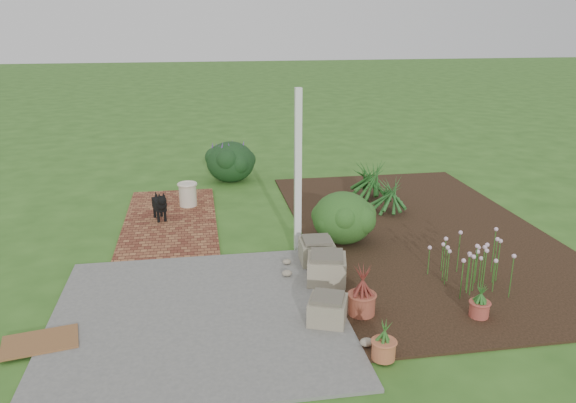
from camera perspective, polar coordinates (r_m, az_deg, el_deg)
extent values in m
plane|color=#305D1D|center=(8.65, -0.88, -5.30)|extent=(80.00, 80.00, 0.00)
cube|color=#626260|center=(7.00, -9.07, -11.39)|extent=(3.50, 3.50, 0.04)
cube|color=brown|center=(10.21, -11.85, -1.83)|extent=(1.60, 3.50, 0.04)
cube|color=black|center=(9.74, 13.40, -2.96)|extent=(4.00, 7.00, 0.03)
cube|color=white|center=(8.37, 1.01, 2.98)|extent=(0.10, 0.10, 2.50)
cube|color=#776E59|center=(6.71, 4.04, -10.97)|extent=(0.56, 0.56, 0.29)
cube|color=gray|center=(7.65, 3.94, -6.88)|extent=(0.62, 0.62, 0.34)
cube|color=#76715B|center=(8.22, 2.93, -5.12)|extent=(0.49, 0.49, 0.32)
cube|color=brown|center=(6.92, -23.88, -12.91)|extent=(0.88, 0.66, 0.02)
cube|color=black|center=(10.12, -12.96, -0.28)|extent=(0.27, 0.42, 0.17)
cylinder|color=black|center=(10.04, -13.04, -1.55)|extent=(0.05, 0.05, 0.20)
cylinder|color=black|center=(10.06, -12.38, -1.46)|extent=(0.05, 0.05, 0.20)
cylinder|color=black|center=(10.30, -13.39, -1.07)|extent=(0.05, 0.05, 0.20)
cylinder|color=black|center=(10.32, -12.74, -0.98)|extent=(0.05, 0.05, 0.20)
sphere|color=black|center=(9.85, -12.70, 0.10)|extent=(0.16, 0.16, 0.16)
cone|color=black|center=(10.28, -13.27, 0.68)|extent=(0.10, 0.13, 0.15)
cylinder|color=beige|center=(10.78, -10.15, 0.69)|extent=(0.39, 0.39, 0.43)
ellipsoid|color=#133C14|center=(8.94, 5.62, -1.51)|extent=(1.11, 1.11, 0.83)
cylinder|color=#994833|center=(6.94, 7.50, -10.26)|extent=(0.41, 0.41, 0.26)
cylinder|color=#A94639|center=(7.21, 18.86, -10.30)|extent=(0.24, 0.24, 0.19)
cylinder|color=#B5613D|center=(6.16, 9.69, -14.61)|extent=(0.25, 0.25, 0.21)
ellipsoid|color=black|center=(12.44, -5.86, 4.14)|extent=(1.17, 1.17, 0.90)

